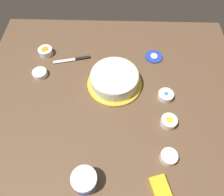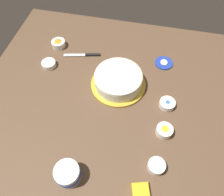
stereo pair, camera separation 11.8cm
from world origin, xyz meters
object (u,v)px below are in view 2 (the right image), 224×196
object	(u,v)px
frosted_cake	(118,80)
sprinkle_bowl_pink	(156,166)
frosting_tub_lid	(164,63)
frosting_tub	(68,173)
spreading_knife	(85,55)
sprinkle_bowl_rainbow	(49,64)
sprinkle_bowl_orange	(58,43)
sprinkle_bowl_yellow	(164,130)
sprinkle_bowl_blue	(167,104)

from	to	relation	value
frosted_cake	sprinkle_bowl_pink	size ratio (longest dim) A/B	3.94
frosting_tub_lid	frosting_tub	bearing A→B (deg)	154.88
frosting_tub	spreading_knife	bearing A→B (deg)	10.44
frosting_tub	sprinkle_bowl_rainbow	size ratio (longest dim) A/B	1.32
sprinkle_bowl_orange	sprinkle_bowl_pink	bearing A→B (deg)	-133.13
frosting_tub	sprinkle_bowl_yellow	xyz separation A→B (m)	(0.31, -0.40, -0.02)
sprinkle_bowl_rainbow	sprinkle_bowl_blue	bearing A→B (deg)	-100.67
frosted_cake	sprinkle_bowl_blue	world-z (taller)	frosted_cake
sprinkle_bowl_orange	sprinkle_bowl_yellow	distance (m)	0.88
sprinkle_bowl_pink	sprinkle_bowl_blue	bearing A→B (deg)	-3.97
frosting_tub_lid	sprinkle_bowl_pink	distance (m)	0.66
spreading_knife	sprinkle_bowl_rainbow	distance (m)	0.24
spreading_knife	sprinkle_bowl_rainbow	xyz separation A→B (m)	(-0.13, 0.20, 0.01)
frosting_tub	sprinkle_bowl_blue	bearing A→B (deg)	-40.63
sprinkle_bowl_rainbow	sprinkle_bowl_blue	distance (m)	0.75
frosted_cake	spreading_knife	xyz separation A→B (m)	(0.19, 0.25, -0.04)
sprinkle_bowl_pink	frosting_tub_lid	bearing A→B (deg)	1.38
frosted_cake	sprinkle_bowl_rainbow	distance (m)	0.46
frosting_tub	sprinkle_bowl_blue	world-z (taller)	frosting_tub
sprinkle_bowl_rainbow	frosting_tub_lid	bearing A→B (deg)	-76.51
sprinkle_bowl_blue	sprinkle_bowl_pink	bearing A→B (deg)	176.03
frosting_tub	sprinkle_bowl_pink	xyz separation A→B (m)	(0.12, -0.38, -0.02)
spreading_knife	sprinkle_bowl_pink	bearing A→B (deg)	-140.17
sprinkle_bowl_yellow	sprinkle_bowl_rainbow	world-z (taller)	sprinkle_bowl_yellow
frosted_cake	frosting_tub_lid	xyz separation A→B (m)	(0.22, -0.25, -0.04)
frosting_tub_lid	sprinkle_bowl_blue	bearing A→B (deg)	-172.53
sprinkle_bowl_pink	spreading_knife	bearing A→B (deg)	39.83
frosting_tub_lid	spreading_knife	size ratio (longest dim) A/B	0.47
sprinkle_bowl_pink	sprinkle_bowl_blue	size ratio (longest dim) A/B	0.94
sprinkle_bowl_blue	sprinkle_bowl_rainbow	bearing A→B (deg)	79.33
sprinkle_bowl_blue	frosted_cake	bearing A→B (deg)	74.01
frosted_cake	sprinkle_bowl_rainbow	xyz separation A→B (m)	(0.06, 0.45, -0.03)
frosting_tub	sprinkle_bowl_pink	world-z (taller)	frosting_tub
sprinkle_bowl_yellow	sprinkle_bowl_pink	size ratio (longest dim) A/B	1.04
frosting_tub_lid	sprinkle_bowl_orange	size ratio (longest dim) A/B	1.24
sprinkle_bowl_rainbow	sprinkle_bowl_orange	bearing A→B (deg)	-0.20
sprinkle_bowl_rainbow	sprinkle_bowl_blue	xyz separation A→B (m)	(-0.14, -0.74, 0.00)
spreading_knife	sprinkle_bowl_yellow	bearing A→B (deg)	-128.91
frosted_cake	frosting_tub	xyz separation A→B (m)	(-0.56, 0.12, -0.01)
spreading_knife	sprinkle_bowl_pink	world-z (taller)	sprinkle_bowl_pink
sprinkle_bowl_yellow	sprinkle_bowl_blue	size ratio (longest dim) A/B	0.97
sprinkle_bowl_orange	sprinkle_bowl_blue	size ratio (longest dim) A/B	1.03
frosted_cake	sprinkle_bowl_pink	bearing A→B (deg)	-148.68
sprinkle_bowl_rainbow	frosting_tub	bearing A→B (deg)	-151.44
sprinkle_bowl_pink	sprinkle_bowl_blue	xyz separation A→B (m)	(0.35, -0.02, -0.00)
sprinkle_bowl_orange	sprinkle_bowl_rainbow	size ratio (longest dim) A/B	1.03
sprinkle_bowl_orange	sprinkle_bowl_rainbow	distance (m)	0.18
frosting_tub_lid	sprinkle_bowl_blue	distance (m)	0.31
frosting_tub	sprinkle_bowl_rainbow	bearing A→B (deg)	28.56
frosting_tub	sprinkle_bowl_blue	distance (m)	0.62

